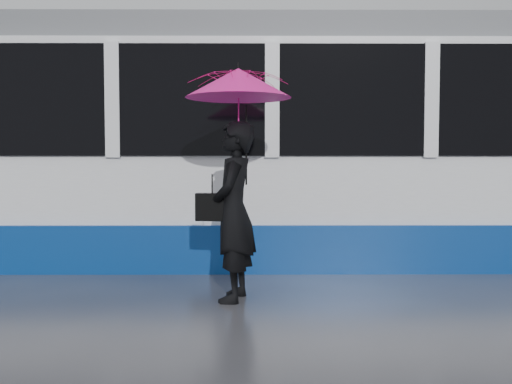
{
  "coord_description": "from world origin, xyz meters",
  "views": [
    {
      "loc": [
        0.76,
        -5.91,
        1.42
      ],
      "look_at": [
        0.8,
        0.2,
        1.1
      ],
      "focal_mm": 40.0,
      "sensor_mm": 36.0,
      "label": 1
    }
  ],
  "objects": [
    {
      "name": "ground",
      "position": [
        0.0,
        0.0,
        0.0
      ],
      "size": [
        90.0,
        90.0,
        0.0
      ],
      "primitive_type": "plane",
      "color": "#2E2E34",
      "rests_on": "ground"
    },
    {
      "name": "rails",
      "position": [
        0.0,
        2.5,
        0.01
      ],
      "size": [
        34.0,
        1.51,
        0.02
      ],
      "color": "#3F3D38",
      "rests_on": "ground"
    },
    {
      "name": "tram",
      "position": [
        1.51,
        2.5,
        1.64
      ],
      "size": [
        26.0,
        2.56,
        3.35
      ],
      "color": "white",
      "rests_on": "ground"
    },
    {
      "name": "woman",
      "position": [
        0.57,
        -0.1,
        0.92
      ],
      "size": [
        0.53,
        0.72,
        1.84
      ],
      "primitive_type": "imported",
      "rotation": [
        0.0,
        0.0,
        -1.71
      ],
      "color": "black",
      "rests_on": "ground"
    },
    {
      "name": "umbrella",
      "position": [
        0.62,
        -0.1,
        2.01
      ],
      "size": [
        1.22,
        1.22,
        1.24
      ],
      "rotation": [
        0.0,
        0.0,
        -0.14
      ],
      "color": "#F91566",
      "rests_on": "ground"
    },
    {
      "name": "handbag",
      "position": [
        0.35,
        -0.08,
        0.96
      ],
      "size": [
        0.34,
        0.19,
        0.46
      ],
      "rotation": [
        0.0,
        0.0,
        -0.14
      ],
      "color": "black",
      "rests_on": "ground"
    }
  ]
}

